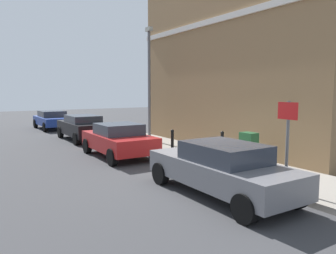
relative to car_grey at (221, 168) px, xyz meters
name	(u,v)px	position (x,y,z in m)	size (l,w,h in m)	color
ground	(205,180)	(0.59, 1.37, -0.73)	(80.00, 80.00, 0.00)	#38383A
sidewalk	(158,145)	(2.48, 7.37, -0.65)	(2.62, 30.00, 0.15)	gray
corner_building	(264,45)	(7.18, 5.04, 4.22)	(6.88, 11.34, 9.90)	olive
car_grey	(221,168)	(0.00, 0.00, 0.00)	(1.84, 4.45, 1.39)	slate
car_red	(119,140)	(-0.21, 6.03, -0.01)	(1.97, 3.95, 1.37)	maroon
car_black	(82,127)	(-0.05, 11.30, 0.02)	(1.82, 4.19, 1.38)	black
car_blue	(52,119)	(-0.22, 17.59, -0.03)	(1.98, 4.07, 1.30)	navy
utility_cabinet	(248,150)	(2.61, 1.55, -0.05)	(0.46, 0.61, 1.15)	#1E4C28
bollard_near_cabinet	(222,144)	(2.71, 3.00, -0.02)	(0.14, 0.14, 1.04)	black
bollard_far_kerb	(172,141)	(1.42, 4.48, -0.02)	(0.14, 0.14, 1.04)	black
street_sign	(287,132)	(1.43, -0.88, 0.94)	(0.08, 0.60, 2.30)	#59595B
lamppost	(149,79)	(2.54, 8.35, 2.58)	(0.20, 0.44, 5.72)	#59595B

